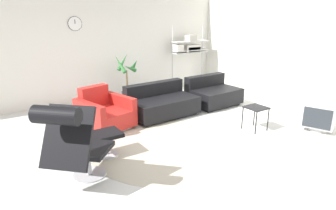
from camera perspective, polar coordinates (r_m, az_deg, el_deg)
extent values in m
plane|color=silver|center=(5.31, -0.77, -6.01)|extent=(12.00, 12.00, 0.00)
cube|color=silver|center=(7.54, -13.05, 11.54)|extent=(12.00, 0.06, 2.80)
cylinder|color=black|center=(7.30, -17.31, 14.57)|extent=(0.32, 0.01, 0.32)
cylinder|color=white|center=(7.29, -17.31, 14.57)|extent=(0.30, 0.02, 0.30)
cube|color=black|center=(7.28, -17.31, 14.93)|extent=(0.01, 0.01, 0.09)
cube|color=silver|center=(7.32, 22.70, 10.51)|extent=(0.06, 12.00, 2.80)
cylinder|color=#BCB29E|center=(4.95, -0.38, -7.79)|extent=(2.48, 2.48, 0.01)
cylinder|color=#BCBCC1|center=(4.27, -14.69, -12.65)|extent=(0.62, 0.62, 0.02)
cylinder|color=#BCBCC1|center=(4.19, -14.87, -10.61)|extent=(0.06, 0.06, 0.32)
cube|color=black|center=(4.10, -15.09, -8.11)|extent=(0.78, 0.77, 0.06)
cube|color=black|center=(3.60, -18.55, -5.86)|extent=(0.69, 0.68, 0.68)
cylinder|color=black|center=(3.35, -20.54, -1.86)|extent=(0.51, 0.50, 0.20)
cylinder|color=#BCBCC1|center=(4.75, -11.62, -9.21)|extent=(0.36, 0.36, 0.02)
cylinder|color=#BCBCC1|center=(4.68, -11.74, -7.49)|extent=(0.05, 0.05, 0.29)
cube|color=black|center=(4.61, -11.87, -5.50)|extent=(0.46, 0.39, 0.06)
cube|color=silver|center=(5.78, -11.66, -4.05)|extent=(0.82, 0.86, 0.06)
cube|color=red|center=(5.72, -11.77, -2.35)|extent=(0.77, 0.99, 0.30)
cube|color=red|center=(5.90, -13.97, 1.65)|extent=(0.60, 0.31, 0.39)
cube|color=red|center=(5.88, -9.11, -0.54)|extent=(0.33, 0.88, 0.52)
cube|color=red|center=(5.51, -14.75, -2.15)|extent=(0.33, 0.88, 0.52)
cube|color=black|center=(6.34, -1.02, -1.81)|extent=(1.30, 0.78, 0.05)
cube|color=black|center=(6.28, -1.03, -0.12)|extent=(1.44, 0.91, 0.34)
cube|color=black|center=(6.45, -2.69, 3.16)|extent=(1.41, 0.26, 0.27)
cube|color=black|center=(7.16, 8.67, 0.25)|extent=(1.05, 0.77, 0.05)
cube|color=black|center=(7.10, 8.74, 1.76)|extent=(1.16, 0.90, 0.34)
cube|color=black|center=(7.26, 7.06, 4.65)|extent=(1.13, 0.25, 0.27)
cube|color=black|center=(5.70, 16.45, -0.45)|extent=(0.36, 0.36, 0.02)
cylinder|color=black|center=(5.55, 16.42, -3.33)|extent=(0.02, 0.02, 0.42)
cylinder|color=black|center=(5.79, 18.52, -2.67)|extent=(0.02, 0.02, 0.42)
cylinder|color=black|center=(5.75, 13.99, -2.41)|extent=(0.02, 0.02, 0.42)
cylinder|color=black|center=(5.98, 16.12, -1.81)|extent=(0.02, 0.02, 0.42)
cylinder|color=#B7B7B7|center=(6.24, 26.61, -3.89)|extent=(0.36, 0.36, 0.08)
cube|color=#B7B7B7|center=(6.16, 26.92, -1.67)|extent=(0.64, 0.67, 0.42)
cube|color=#282D33|center=(5.93, 26.54, -2.31)|extent=(0.18, 0.44, 0.36)
cylinder|color=#333338|center=(7.39, -7.71, 1.64)|extent=(0.29, 0.29, 0.25)
cylinder|color=#382819|center=(7.36, -7.75, 2.49)|extent=(0.26, 0.26, 0.02)
cylinder|color=brown|center=(7.30, -7.83, 4.55)|extent=(0.04, 0.04, 0.52)
cone|color=#2D6B33|center=(7.27, -6.37, 7.71)|extent=(0.18, 0.48, 0.35)
cone|color=#2D6B33|center=(7.32, -8.59, 8.09)|extent=(0.36, 0.16, 0.42)
cone|color=#2D6B33|center=(7.11, -9.12, 7.71)|extent=(0.18, 0.43, 0.41)
cone|color=#2D6B33|center=(7.11, -7.26, 6.95)|extent=(0.35, 0.15, 0.23)
cylinder|color=#BCBCC1|center=(8.32, 0.85, 8.86)|extent=(0.03, 0.03, 1.76)
cylinder|color=#BCBCC1|center=(8.93, 6.47, 9.34)|extent=(0.03, 0.03, 1.76)
cube|color=silver|center=(8.50, 4.27, 10.00)|extent=(1.10, 0.28, 0.02)
cube|color=silver|center=(8.49, 4.28, 10.39)|extent=(1.10, 0.28, 0.02)
cube|color=silver|center=(8.47, 4.32, 12.01)|extent=(1.10, 0.28, 0.02)
cube|color=beige|center=(8.52, 4.63, 10.53)|extent=(0.42, 0.24, 0.13)
cube|color=silver|center=(8.23, 1.97, 10.88)|extent=(0.22, 0.24, 0.17)
cube|color=#B7B2A8|center=(8.45, 4.37, 12.63)|extent=(0.25, 0.24, 0.16)
cube|color=beige|center=(8.49, 4.47, 10.74)|extent=(0.46, 0.24, 0.20)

